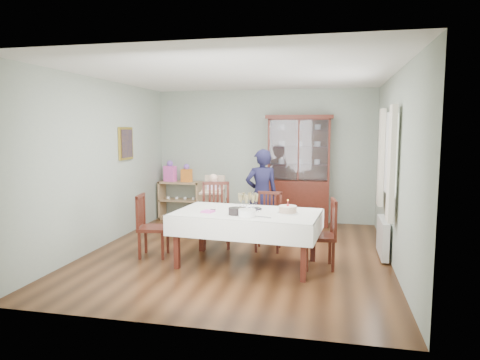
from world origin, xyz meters
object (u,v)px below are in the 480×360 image
(china_cabinet, at_px, (299,169))
(chair_far_right, at_px, (268,233))
(chair_end_right, at_px, (320,248))
(gift_bag_pink, at_px, (170,172))
(dining_table, at_px, (247,238))
(gift_bag_orange, at_px, (187,174))
(high_chair, at_px, (214,211))
(woman, at_px, (262,194))
(chair_end_left, at_px, (153,238))
(champagne_tray, at_px, (248,205))
(sideboard, at_px, (181,200))
(chair_far_left, at_px, (216,228))
(birthday_cake, at_px, (288,210))

(china_cabinet, bearing_deg, chair_far_right, -99.30)
(chair_end_right, height_order, gift_bag_pink, gift_bag_pink)
(dining_table, distance_m, gift_bag_orange, 3.37)
(gift_bag_pink, bearing_deg, chair_end_right, -39.56)
(high_chair, bearing_deg, woman, -7.16)
(chair_end_right, bearing_deg, high_chair, -134.69)
(dining_table, xyz_separation_m, chair_end_left, (-1.47, 0.10, -0.11))
(woman, xyz_separation_m, gift_bag_orange, (-1.81, 1.26, 0.18))
(woman, xyz_separation_m, high_chair, (-0.89, 0.07, -0.35))
(dining_table, relative_size, champagne_tray, 5.27)
(sideboard, xyz_separation_m, gift_bag_pink, (-0.22, -0.02, 0.60))
(sideboard, xyz_separation_m, chair_end_left, (0.53, -2.67, -0.12))
(sideboard, xyz_separation_m, chair_far_right, (2.18, -1.96, -0.13))
(chair_far_left, height_order, champagne_tray, chair_far_left)
(chair_far_left, bearing_deg, woman, 29.34)
(woman, bearing_deg, gift_bag_orange, -57.59)
(china_cabinet, distance_m, gift_bag_pink, 2.72)
(birthday_cake, bearing_deg, chair_far_left, 145.91)
(dining_table, bearing_deg, gift_bag_orange, 123.87)
(chair_far_right, height_order, chair_end_right, chair_end_right)
(sideboard, bearing_deg, woman, -33.24)
(chair_far_left, height_order, woman, woman)
(chair_far_left, relative_size, gift_bag_orange, 2.75)
(dining_table, height_order, chair_far_left, chair_far_left)
(china_cabinet, bearing_deg, champagne_tray, -101.06)
(dining_table, xyz_separation_m, chair_far_left, (-0.68, 0.84, -0.08))
(sideboard, bearing_deg, gift_bag_pink, -174.77)
(champagne_tray, bearing_deg, chair_far_left, 133.16)
(dining_table, distance_m, chair_end_left, 1.47)
(sideboard, height_order, high_chair, high_chair)
(chair_far_right, bearing_deg, chair_far_left, 176.74)
(sideboard, relative_size, high_chair, 0.81)
(woman, relative_size, gift_bag_pink, 3.52)
(chair_end_left, distance_m, birthday_cake, 2.11)
(chair_far_right, relative_size, high_chair, 0.82)
(china_cabinet, xyz_separation_m, sideboard, (-2.50, 0.02, -0.72))
(champagne_tray, xyz_separation_m, gift_bag_orange, (-1.84, 2.63, 0.13))
(gift_bag_orange, bearing_deg, chair_end_right, -43.00)
(chair_far_right, height_order, gift_bag_orange, gift_bag_orange)
(chair_far_left, bearing_deg, sideboard, 108.20)
(chair_end_left, bearing_deg, gift_bag_pink, 6.58)
(woman, height_order, birthday_cake, woman)
(dining_table, distance_m, chair_far_left, 1.08)
(chair_end_right, height_order, high_chair, high_chair)
(birthday_cake, relative_size, gift_bag_pink, 0.64)
(woman, height_order, high_chair, woman)
(dining_table, xyz_separation_m, chair_end_right, (1.01, 0.09, -0.10))
(chair_far_left, bearing_deg, high_chair, 92.78)
(woman, bearing_deg, birthday_cake, 89.42)
(dining_table, bearing_deg, gift_bag_pink, 128.83)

